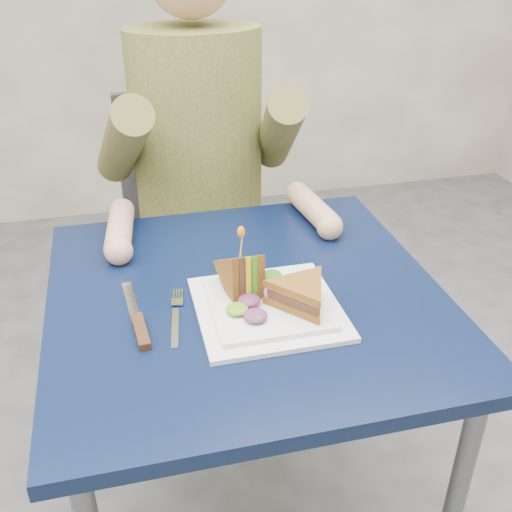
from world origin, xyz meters
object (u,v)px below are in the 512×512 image
object	(u,v)px
diner	(198,117)
sandwich_upright	(242,276)
table	(247,325)
fork	(176,318)
knife	(139,325)
chair	(198,227)
plate	(268,307)
sandwich_flat	(301,294)

from	to	relation	value
diner	sandwich_upright	world-z (taller)	diner
table	fork	xyz separation A→B (m)	(-0.14, -0.06, 0.08)
fork	knife	xyz separation A→B (m)	(-0.07, -0.01, 0.00)
table	knife	distance (m)	0.24
chair	sandwich_upright	size ratio (longest dim) A/B	6.84
plate	sandwich_upright	world-z (taller)	sandwich_upright
table	fork	distance (m)	0.17
table	sandwich_flat	bearing A→B (deg)	-50.17
chair	diner	xyz separation A→B (m)	(-0.00, -0.11, 0.37)
sandwich_flat	sandwich_upright	bearing A→B (deg)	143.15
sandwich_flat	plate	bearing A→B (deg)	155.56
sandwich_upright	fork	xyz separation A→B (m)	(-0.13, -0.03, -0.05)
chair	fork	world-z (taller)	chair
knife	sandwich_upright	bearing A→B (deg)	11.91
sandwich_flat	fork	world-z (taller)	sandwich_flat
plate	sandwich_upright	bearing A→B (deg)	130.49
chair	sandwich_flat	bearing A→B (deg)	-84.03
sandwich_flat	knife	distance (m)	0.29
diner	plate	distance (m)	0.65
sandwich_upright	fork	bearing A→B (deg)	-166.26
knife	fork	bearing A→B (deg)	8.30
sandwich_flat	sandwich_upright	distance (m)	0.12
sandwich_flat	sandwich_upright	size ratio (longest dim) A/B	1.43
plate	chair	bearing A→B (deg)	91.89
knife	table	bearing A→B (deg)	17.51
chair	diner	distance (m)	0.39
diner	sandwich_upright	size ratio (longest dim) A/B	5.48
chair	fork	xyz separation A→B (m)	(-0.14, -0.72, 0.19)
table	chair	world-z (taller)	chair
diner	fork	bearing A→B (deg)	-103.30
chair	sandwich_flat	size ratio (longest dim) A/B	4.78
sandwich_flat	fork	xyz separation A→B (m)	(-0.22, 0.04, -0.04)
sandwich_flat	knife	world-z (taller)	sandwich_flat
table	chair	xyz separation A→B (m)	(0.00, 0.66, -0.11)
plate	knife	distance (m)	0.23
table	sandwich_upright	bearing A→B (deg)	-119.73
table	chair	size ratio (longest dim) A/B	0.81
sandwich_flat	knife	bearing A→B (deg)	174.33
sandwich_upright	knife	bearing A→B (deg)	-168.09
plate	sandwich_flat	xyz separation A→B (m)	(0.05, -0.03, 0.04)
table	diner	distance (m)	0.61
sandwich_flat	diner	bearing A→B (deg)	96.99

